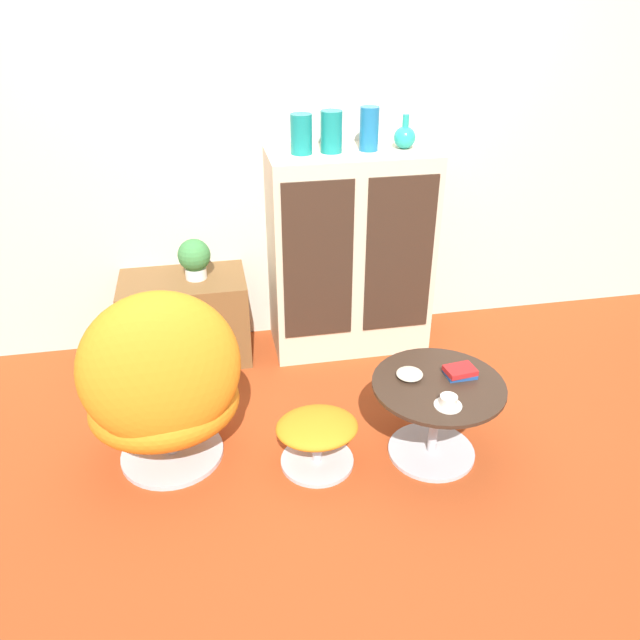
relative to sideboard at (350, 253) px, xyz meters
name	(u,v)px	position (x,y,z in m)	size (l,w,h in m)	color
ground_plane	(344,466)	(-0.28, -1.12, -0.60)	(12.00, 12.00, 0.00)	#9E3D19
wall_back	(294,125)	(-0.28, 0.26, 0.70)	(6.40, 0.06, 2.60)	beige
sideboard	(350,253)	(0.00, 0.00, 0.00)	(0.93, 0.46, 1.20)	beige
tv_console	(186,319)	(-0.98, 0.01, -0.34)	(0.72, 0.43, 0.52)	brown
egg_chair	(163,389)	(-1.07, -0.94, -0.16)	(0.76, 0.71, 0.95)	#B7B7BC
ottoman	(317,434)	(-0.40, -1.07, -0.43)	(0.39, 0.35, 0.26)	#B7B7BC
coffee_table	(436,409)	(0.16, -1.11, -0.34)	(0.61, 0.61, 0.41)	#B7B7BC
vase_leftmost	(301,134)	(-0.28, 0.00, 0.70)	(0.12, 0.12, 0.21)	#147A75
vase_inner_left	(331,132)	(-0.12, 0.00, 0.71)	(0.12, 0.12, 0.22)	#147A75
vase_inner_right	(369,129)	(0.09, 0.00, 0.71)	(0.10, 0.10, 0.23)	#196699
vase_rightmost	(405,137)	(0.29, 0.00, 0.66)	(0.12, 0.12, 0.18)	teal
potted_plant	(194,257)	(-0.90, 0.01, 0.04)	(0.18, 0.18, 0.23)	silver
teacup	(448,402)	(0.14, -1.27, -0.17)	(0.12, 0.12, 0.05)	silver
book_stack	(460,372)	(0.28, -1.07, -0.17)	(0.15, 0.12, 0.04)	#1E478C
bowl	(410,374)	(0.04, -1.03, -0.17)	(0.12, 0.12, 0.04)	beige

